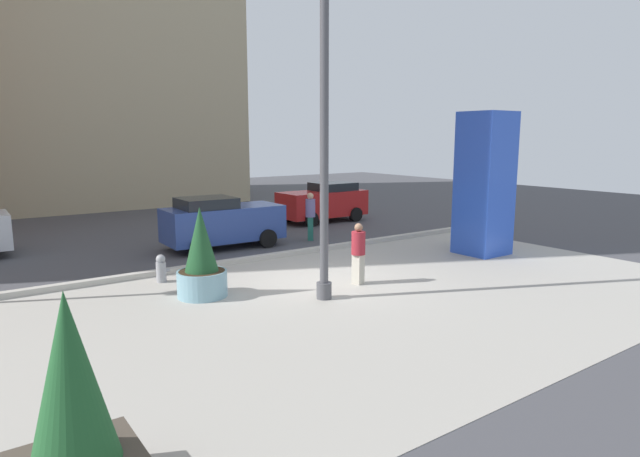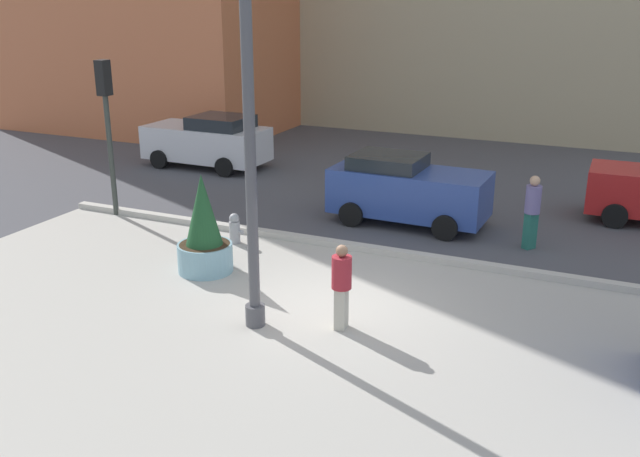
{
  "view_description": "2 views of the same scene",
  "coord_description": "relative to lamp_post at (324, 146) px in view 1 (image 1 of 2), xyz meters",
  "views": [
    {
      "loc": [
        -8.15,
        -11.24,
        3.79
      ],
      "look_at": [
        -0.09,
        0.02,
        1.42
      ],
      "focal_mm": 30.16,
      "sensor_mm": 36.0,
      "label": 1
    },
    {
      "loc": [
        4.99,
        -11.56,
        5.84
      ],
      "look_at": [
        -0.2,
        -0.08,
        1.59
      ],
      "focal_mm": 39.97,
      "sensor_mm": 36.0,
      "label": 2
    }
  ],
  "objects": [
    {
      "name": "pedestrian_on_sidewalk",
      "position": [
        1.48,
        0.53,
        -2.69
      ],
      "size": [
        0.4,
        0.4,
        1.61
      ],
      "color": "#B2AD9E",
      "rests_on": "ground_plane"
    },
    {
      "name": "lamp_post",
      "position": [
        0.0,
        0.0,
        0.0
      ],
      "size": [
        0.44,
        0.44,
        7.33
      ],
      "color": "#4C4C51",
      "rests_on": "ground_plane"
    },
    {
      "name": "potted_plant_near_left",
      "position": [
        -2.27,
        1.85,
        -2.7
      ],
      "size": [
        1.19,
        1.19,
        2.18
      ],
      "color": "#7AA8B7",
      "rests_on": "ground_plane"
    },
    {
      "name": "ground_plane",
      "position": [
        0.93,
        5.32,
        -3.58
      ],
      "size": [
        60.0,
        60.0,
        0.0
      ],
      "primitive_type": "plane",
      "color": "#47474C"
    },
    {
      "name": "fire_hydrant",
      "position": [
        -2.62,
        3.69,
        -3.21
      ],
      "size": [
        0.36,
        0.26,
        0.75
      ],
      "color": "#99999E",
      "rests_on": "ground_plane"
    },
    {
      "name": "highrise_across_street",
      "position": [
        -0.06,
        24.56,
        7.63
      ],
      "size": [
        16.1,
        12.1,
        22.43
      ],
      "primitive_type": "cube",
      "color": "tan",
      "rests_on": "ground_plane"
    },
    {
      "name": "pedestrian_crossing",
      "position": [
        3.91,
        6.24,
        -2.59
      ],
      "size": [
        0.5,
        0.5,
        1.77
      ],
      "color": "#236656",
      "rests_on": "ground_plane"
    },
    {
      "name": "potted_plant_curbside",
      "position": [
        -6.33,
        -4.44,
        -2.6
      ],
      "size": [
        1.29,
        1.29,
        2.34
      ],
      "color": "#4C4238",
      "rests_on": "ground_plane"
    },
    {
      "name": "car_curb_west",
      "position": [
        0.65,
        6.9,
        -2.67
      ],
      "size": [
        4.05,
        2.04,
        1.78
      ],
      "color": "#2D4793",
      "rests_on": "ground_plane"
    },
    {
      "name": "curb_strip",
      "position": [
        0.93,
        4.44,
        -3.5
      ],
      "size": [
        18.0,
        0.24,
        0.16
      ],
      "primitive_type": "cube",
      "color": "#B7B2A8",
      "rests_on": "ground_plane"
    },
    {
      "name": "plaza_pavement",
      "position": [
        0.93,
        -0.68,
        -3.58
      ],
      "size": [
        18.0,
        10.0,
        0.02
      ],
      "primitive_type": "cube",
      "color": "#ADA89E",
      "rests_on": "ground_plane"
    },
    {
      "name": "car_intersection",
      "position": [
        6.95,
        9.6,
        -2.69
      ],
      "size": [
        4.03,
        2.01,
        1.75
      ],
      "color": "red",
      "rests_on": "ground_plane"
    },
    {
      "name": "art_pillar_blue",
      "position": [
        7.17,
        1.06,
        -1.29
      ],
      "size": [
        1.41,
        1.41,
        4.58
      ],
      "primitive_type": "cube",
      "color": "blue",
      "rests_on": "ground_plane"
    }
  ]
}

